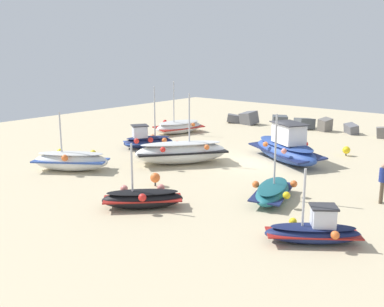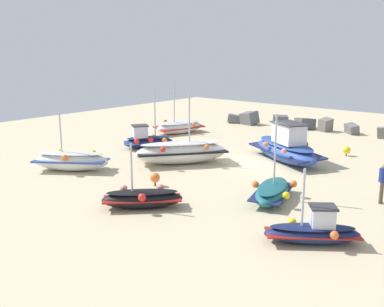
% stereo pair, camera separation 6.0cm
% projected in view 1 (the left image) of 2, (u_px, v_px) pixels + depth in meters
% --- Properties ---
extents(ground_plane, '(47.70, 47.70, 0.00)m').
position_uv_depth(ground_plane, '(254.00, 162.00, 25.52)').
color(ground_plane, beige).
extents(fishing_boat_0, '(3.16, 2.75, 2.54)m').
position_uv_depth(fishing_boat_0, '(314.00, 231.00, 14.99)').
color(fishing_boat_0, navy).
rests_on(fishing_boat_0, ground_plane).
extents(fishing_boat_1, '(4.59, 5.19, 3.89)m').
position_uv_depth(fishing_boat_1, '(181.00, 152.00, 25.08)').
color(fishing_boat_1, white).
rests_on(fishing_boat_1, ground_plane).
extents(fishing_boat_2, '(2.72, 3.27, 3.87)m').
position_uv_depth(fishing_boat_2, '(147.00, 140.00, 28.96)').
color(fishing_boat_2, navy).
rests_on(fishing_boat_2, ground_plane).
extents(fishing_boat_3, '(5.69, 4.27, 2.26)m').
position_uv_depth(fishing_boat_3, '(286.00, 148.00, 25.61)').
color(fishing_boat_3, '#2D4C9E').
rests_on(fishing_boat_3, ground_plane).
extents(fishing_boat_4, '(2.16, 3.53, 3.62)m').
position_uv_depth(fishing_boat_4, '(273.00, 191.00, 19.14)').
color(fishing_boat_4, '#1E6670').
rests_on(fishing_boat_4, ground_plane).
extents(fishing_boat_5, '(4.04, 3.45, 3.10)m').
position_uv_depth(fishing_boat_5, '(71.00, 160.00, 23.68)').
color(fishing_boat_5, white).
rests_on(fishing_boat_5, ground_plane).
extents(fishing_boat_6, '(3.00, 3.03, 2.65)m').
position_uv_depth(fishing_boat_6, '(143.00, 198.00, 18.21)').
color(fishing_boat_6, black).
rests_on(fishing_boat_6, ground_plane).
extents(fishing_boat_7, '(2.49, 4.09, 3.88)m').
position_uv_depth(fishing_boat_7, '(179.00, 127.00, 33.92)').
color(fishing_boat_7, white).
rests_on(fishing_boat_7, ground_plane).
extents(person_walking, '(0.32, 0.32, 1.69)m').
position_uv_depth(person_walking, '(383.00, 180.00, 18.65)').
color(person_walking, brown).
rests_on(person_walking, ground_plane).
extents(breakwater_rocks, '(18.56, 2.88, 1.32)m').
position_uv_depth(breakwater_rocks, '(325.00, 126.00, 34.40)').
color(breakwater_rocks, slate).
rests_on(breakwater_rocks, ground_plane).
extents(mooring_buoy_0, '(0.46, 0.46, 0.63)m').
position_uv_depth(mooring_buoy_0, '(155.00, 178.00, 21.07)').
color(mooring_buoy_0, '#3F3F42').
rests_on(mooring_buoy_0, ground_plane).
extents(mooring_buoy_1, '(0.45, 0.45, 0.57)m').
position_uv_depth(mooring_buoy_1, '(346.00, 150.00, 26.91)').
color(mooring_buoy_1, '#3F3F42').
rests_on(mooring_buoy_1, ground_plane).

